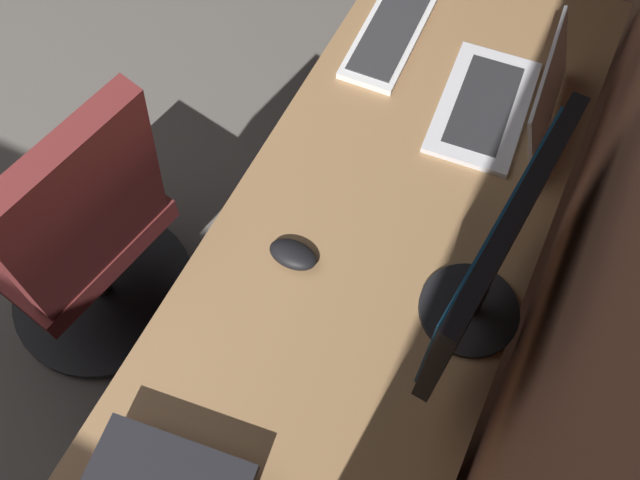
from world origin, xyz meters
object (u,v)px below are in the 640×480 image
(mouse_main, at_px, (293,254))
(office_chair, at_px, (80,240))
(keyboard_main, at_px, (394,25))
(monitor_primary, at_px, (493,257))
(laptop_leftmost, at_px, (508,101))
(drawer_pedestal, at_px, (295,476))

(mouse_main, bearing_deg, office_chair, -82.87)
(keyboard_main, distance_m, office_chair, 0.97)
(keyboard_main, distance_m, mouse_main, 0.69)
(monitor_primary, bearing_deg, laptop_leftmost, -169.57)
(drawer_pedestal, distance_m, laptop_leftmost, 0.99)
(monitor_primary, relative_size, keyboard_main, 1.14)
(drawer_pedestal, bearing_deg, laptop_leftmost, 172.75)
(mouse_main, distance_m, office_chair, 0.66)
(drawer_pedestal, xyz_separation_m, office_chair, (-0.26, -0.75, 0.11))
(keyboard_main, bearing_deg, laptop_leftmost, 67.23)
(mouse_main, bearing_deg, drawer_pedestal, 25.59)
(laptop_leftmost, relative_size, mouse_main, 3.51)
(drawer_pedestal, distance_m, mouse_main, 0.54)
(laptop_leftmost, bearing_deg, monitor_primary, 10.43)
(office_chair, bearing_deg, drawer_pedestal, 70.76)
(drawer_pedestal, xyz_separation_m, mouse_main, (-0.33, -0.16, 0.40))
(office_chair, bearing_deg, keyboard_main, 145.74)
(monitor_primary, xyz_separation_m, keyboard_main, (-0.64, -0.43, -0.22))
(drawer_pedestal, relative_size, office_chair, 0.72)
(keyboard_main, height_order, office_chair, office_chair)
(laptop_leftmost, bearing_deg, mouse_main, -26.35)
(laptop_leftmost, bearing_deg, keyboard_main, -112.77)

